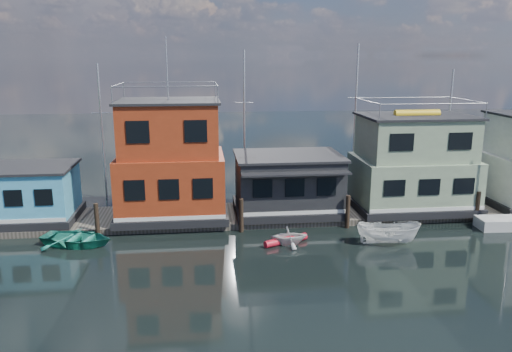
{
  "coord_description": "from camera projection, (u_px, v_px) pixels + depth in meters",
  "views": [
    {
      "loc": [
        -6.42,
        -21.14,
        11.06
      ],
      "look_at": [
        -2.74,
        12.0,
        3.0
      ],
      "focal_mm": 35.0,
      "sensor_mm": 36.0,
      "label": 1
    }
  ],
  "objects": [
    {
      "name": "ground",
      "position": [
        341.0,
        295.0,
        23.71
      ],
      "size": [
        160.0,
        160.0,
        0.0
      ],
      "primitive_type": "plane",
      "color": "black",
      "rests_on": "ground"
    },
    {
      "name": "dock",
      "position": [
        294.0,
        213.0,
        35.26
      ],
      "size": [
        48.0,
        5.0,
        0.4
      ],
      "primitive_type": "cube",
      "color": "#595147",
      "rests_on": "ground"
    },
    {
      "name": "houseboat_blue",
      "position": [
        26.0,
        194.0,
        32.86
      ],
      "size": [
        6.4,
        4.9,
        3.66
      ],
      "color": "black",
      "rests_on": "dock"
    },
    {
      "name": "houseboat_red",
      "position": [
        171.0,
        162.0,
        33.43
      ],
      "size": [
        7.4,
        5.9,
        11.86
      ],
      "color": "black",
      "rests_on": "dock"
    },
    {
      "name": "houseboat_dark",
      "position": [
        288.0,
        183.0,
        34.67
      ],
      "size": [
        7.4,
        6.1,
        4.06
      ],
      "color": "black",
      "rests_on": "dock"
    },
    {
      "name": "houseboat_green",
      "position": [
        413.0,
        164.0,
        35.38
      ],
      "size": [
        8.4,
        5.9,
        7.03
      ],
      "color": "black",
      "rests_on": "dock"
    },
    {
      "name": "pilings",
      "position": [
        298.0,
        214.0,
        32.31
      ],
      "size": [
        42.28,
        0.28,
        2.2
      ],
      "color": "#2D2116",
      "rests_on": "ground"
    },
    {
      "name": "background_masts",
      "position": [
        340.0,
        126.0,
        40.31
      ],
      "size": [
        36.4,
        0.16,
        12.0
      ],
      "color": "silver",
      "rests_on": "ground"
    },
    {
      "name": "dinghy_teal",
      "position": [
        77.0,
        238.0,
        29.78
      ],
      "size": [
        5.01,
        4.19,
        0.89
      ],
      "primitive_type": "imported",
      "rotation": [
        0.0,
        0.0,
        1.28
      ],
      "color": "#23806D",
      "rests_on": "ground"
    },
    {
      "name": "red_kayak",
      "position": [
        286.0,
        240.0,
        30.1
      ],
      "size": [
        2.82,
        1.54,
        0.42
      ],
      "primitive_type": "cylinder",
      "rotation": [
        0.0,
        1.57,
        0.41
      ],
      "color": "red",
      "rests_on": "ground"
    },
    {
      "name": "dinghy_white",
      "position": [
        289.0,
        236.0,
        29.82
      ],
      "size": [
        2.29,
        2.0,
        1.17
      ],
      "primitive_type": "imported",
      "rotation": [
        0.0,
        0.0,
        1.6
      ],
      "color": "silver",
      "rests_on": "ground"
    },
    {
      "name": "motorboat",
      "position": [
        388.0,
        233.0,
        29.85
      ],
      "size": [
        3.96,
        2.2,
        1.45
      ],
      "primitive_type": "imported",
      "rotation": [
        0.0,
        0.0,
        1.35
      ],
      "color": "white",
      "rests_on": "ground"
    }
  ]
}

